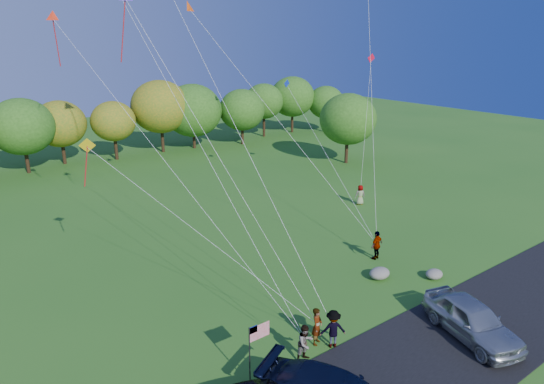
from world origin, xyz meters
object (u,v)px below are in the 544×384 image
Objects in this scene: minivan_silver at (472,320)px; flyer_b at (305,343)px; flyer_d at (377,245)px; flyer_a at (317,326)px; flyer_c at (333,329)px; flyer_e at (360,195)px.

flyer_b is at bearing 171.10° from minivan_silver.
flyer_a is at bearing 16.83° from flyer_d.
flyer_c reaches higher than flyer_a.
flyer_c is at bearing -3.09° from flyer_b.
flyer_c is at bearing 64.77° from flyer_e.
minivan_silver is at bearing -62.02° from flyer_a.
minivan_silver reaches higher than flyer_c.
flyer_c is at bearing -83.11° from flyer_a.
flyer_c reaches higher than flyer_e.
flyer_c is 1.09× the size of flyer_e.
flyer_d is at bearing 86.89° from minivan_silver.
flyer_e is at bearing 33.94° from flyer_b.
minivan_silver is 2.87× the size of flyer_a.
flyer_b is 1.03× the size of flyer_e.
flyer_d is at bearing 73.86° from flyer_e.
flyer_a reaches higher than flyer_e.
flyer_e is (9.47, 15.76, -0.11)m from minivan_silver.
flyer_b is 20.73m from flyer_e.
flyer_a is 1.31m from flyer_b.
flyer_c is 9.59m from flyer_d.
flyer_b is (-7.08, 3.28, -0.09)m from minivan_silver.
minivan_silver is 7.05m from flyer_a.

